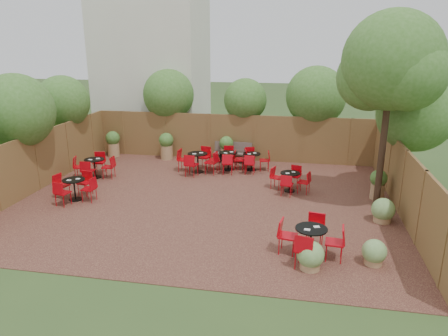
# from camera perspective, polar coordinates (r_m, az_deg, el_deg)

# --- Properties ---
(ground) EXTENTS (80.00, 80.00, 0.00)m
(ground) POSITION_cam_1_polar(r_m,az_deg,el_deg) (13.69, -2.48, -4.49)
(ground) COLOR #354F23
(ground) RESTS_ON ground
(courtyard_paving) EXTENTS (12.00, 10.00, 0.02)m
(courtyard_paving) POSITION_cam_1_polar(r_m,az_deg,el_deg) (13.69, -2.48, -4.46)
(courtyard_paving) COLOR #391917
(courtyard_paving) RESTS_ON ground
(fence_back) EXTENTS (12.00, 0.08, 2.00)m
(fence_back) POSITION_cam_1_polar(r_m,az_deg,el_deg) (18.09, 1.03, 4.20)
(fence_back) COLOR brown
(fence_back) RESTS_ON ground
(fence_left) EXTENTS (0.08, 10.00, 2.00)m
(fence_left) POSITION_cam_1_polar(r_m,az_deg,el_deg) (15.79, -24.27, 0.74)
(fence_left) COLOR brown
(fence_left) RESTS_ON ground
(fence_right) EXTENTS (0.08, 10.00, 2.00)m
(fence_right) POSITION_cam_1_polar(r_m,az_deg,el_deg) (13.40, 23.35, -1.88)
(fence_right) COLOR brown
(fence_right) RESTS_ON ground
(neighbour_building) EXTENTS (5.00, 4.00, 8.00)m
(neighbour_building) POSITION_cam_1_polar(r_m,az_deg,el_deg) (21.73, -9.71, 14.13)
(neighbour_building) COLOR beige
(neighbour_building) RESTS_ON ground
(overhang_foliage) EXTENTS (15.62, 10.50, 2.55)m
(overhang_foliage) POSITION_cam_1_polar(r_m,az_deg,el_deg) (16.00, -3.65, 8.68)
(overhang_foliage) COLOR #386621
(overhang_foliage) RESTS_ON ground
(courtyard_tree) EXTENTS (2.95, 2.88, 5.90)m
(courtyard_tree) POSITION_cam_1_polar(r_m,az_deg,el_deg) (13.17, 21.96, 12.70)
(courtyard_tree) COLOR black
(courtyard_tree) RESTS_ON courtyard_paving
(park_bench_left) EXTENTS (1.39, 0.48, 0.85)m
(park_bench_left) POSITION_cam_1_polar(r_m,az_deg,el_deg) (17.86, 0.85, 2.24)
(park_bench_left) COLOR brown
(park_bench_left) RESTS_ON courtyard_paving
(park_bench_right) EXTENTS (1.42, 0.57, 0.86)m
(park_bench_right) POSITION_cam_1_polar(r_m,az_deg,el_deg) (17.82, 1.62, 2.21)
(park_bench_right) COLOR brown
(park_bench_right) RESTS_ON courtyard_paving
(bistro_tables) EXTENTS (9.52, 8.24, 0.89)m
(bistro_tables) POSITION_cam_1_polar(r_m,az_deg,el_deg) (14.76, -3.09, -1.06)
(bistro_tables) COLOR black
(bistro_tables) RESTS_ON courtyard_paving
(planters) EXTENTS (11.41, 4.08, 1.16)m
(planters) POSITION_cam_1_polar(r_m,az_deg,el_deg) (17.45, -3.80, 2.40)
(planters) COLOR #9C774E
(planters) RESTS_ON courtyard_paving
(low_shrubs) EXTENTS (2.72, 3.65, 0.71)m
(low_shrubs) POSITION_cam_1_polar(r_m,az_deg,el_deg) (11.15, 17.93, -8.68)
(low_shrubs) COLOR #9C774E
(low_shrubs) RESTS_ON courtyard_paving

